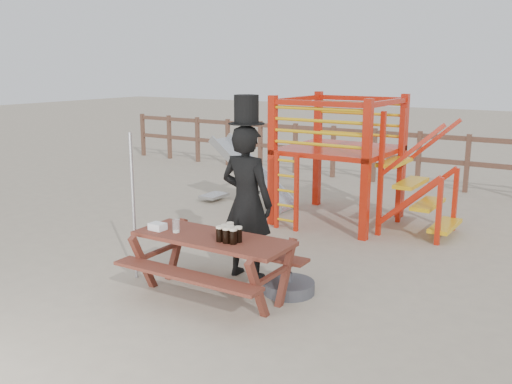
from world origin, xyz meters
The scene contains 10 objects.
ground centered at (0.00, 0.00, 0.00)m, with size 60.00×60.00×0.00m, color tan.
back_fence centered at (0.00, 7.00, 0.74)m, with size 15.09×0.09×1.20m.
playground_fort centered at (0.12, 3.58, 1.07)m, with size 4.71×1.84×2.10m.
picnic_table centered at (0.39, -0.12, 0.44)m, with size 1.84×1.29×0.70m.
man_with_hat centered at (0.38, 0.59, 1.00)m, with size 0.69×0.46×2.23m.
metal_pole centered at (-0.75, -0.18, 0.90)m, with size 0.04×0.04×1.80m, color #B2B2B7.
parasol_base centered at (1.07, 0.42, 0.07)m, with size 0.59×0.59×0.25m.
paper_bag centered at (-0.29, -0.26, 0.74)m, with size 0.18×0.14×0.08m, color white.
stout_pints centered at (0.65, -0.17, 0.79)m, with size 0.26×0.27×0.17m.
empty_glasses centered at (-0.05, -0.22, 0.77)m, with size 0.08×0.08×0.15m.
Camera 1 is at (4.09, -4.96, 2.57)m, focal length 40.00 mm.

